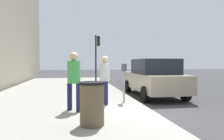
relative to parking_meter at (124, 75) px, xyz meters
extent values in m
plane|color=#38383A|center=(-1.38, -0.56, -1.17)|extent=(80.00, 80.00, 0.00)
cube|color=gray|center=(-1.38, 2.44, -1.09)|extent=(28.00, 6.00, 0.15)
cylinder|color=gray|center=(0.00, 0.00, -0.44)|extent=(0.07, 0.07, 1.15)
cube|color=#383D42|center=(-0.10, 0.00, 0.26)|extent=(0.16, 0.11, 0.26)
cube|color=#383D42|center=(0.10, 0.00, 0.26)|extent=(0.16, 0.11, 0.26)
cube|color=#268C33|center=(-0.10, -0.06, 0.28)|extent=(0.10, 0.01, 0.10)
cube|color=#268C33|center=(0.10, -0.06, 0.28)|extent=(0.10, 0.01, 0.10)
cylinder|color=#191E4C|center=(0.05, 0.73, -0.62)|extent=(0.15, 0.15, 0.80)
cylinder|color=#191E4C|center=(-0.32, 0.72, -0.62)|extent=(0.15, 0.15, 0.80)
cylinder|color=silver|center=(-0.14, 0.73, 0.10)|extent=(0.37, 0.37, 0.63)
sphere|color=beige|center=(-0.14, 0.73, 0.55)|extent=(0.25, 0.25, 0.25)
cylinder|color=#191E4C|center=(-0.92, 1.93, -0.60)|extent=(0.15, 0.15, 0.84)
cylinder|color=#191E4C|center=(-1.20, 1.67, -0.60)|extent=(0.15, 0.15, 0.84)
cylinder|color=green|center=(-1.06, 1.80, 0.15)|extent=(0.38, 0.38, 0.66)
sphere|color=beige|center=(-1.06, 1.80, 0.62)|extent=(0.26, 0.26, 0.26)
cube|color=gray|center=(1.97, -1.91, -0.46)|extent=(4.42, 1.89, 0.76)
cube|color=black|center=(1.77, -1.90, 0.26)|extent=(2.22, 1.72, 0.68)
cylinder|color=black|center=(3.41, -1.05, -0.84)|extent=(0.66, 0.23, 0.66)
cylinder|color=black|center=(3.39, -2.80, -0.84)|extent=(0.66, 0.23, 0.66)
cylinder|color=black|center=(0.55, -1.02, -0.84)|extent=(0.66, 0.23, 0.66)
cylinder|color=black|center=(0.53, -2.76, -0.84)|extent=(0.66, 0.23, 0.66)
cylinder|color=black|center=(8.76, 0.15, 0.78)|extent=(0.12, 0.12, 3.60)
cube|color=black|center=(8.76, -0.05, 2.13)|extent=(0.24, 0.20, 0.76)
sphere|color=red|center=(8.76, -0.16, 2.37)|extent=(0.14, 0.14, 0.14)
sphere|color=orange|center=(8.76, -0.16, 2.13)|extent=(0.14, 0.14, 0.14)
sphere|color=green|center=(8.76, -0.16, 1.89)|extent=(0.14, 0.14, 0.14)
cylinder|color=brown|center=(-2.56, 1.38, -0.54)|extent=(0.56, 0.56, 0.95)
cylinder|color=black|center=(-2.56, 1.38, -0.04)|extent=(0.59, 0.59, 0.06)
camera|label=1|loc=(-7.24, 1.77, 0.44)|focal=32.72mm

